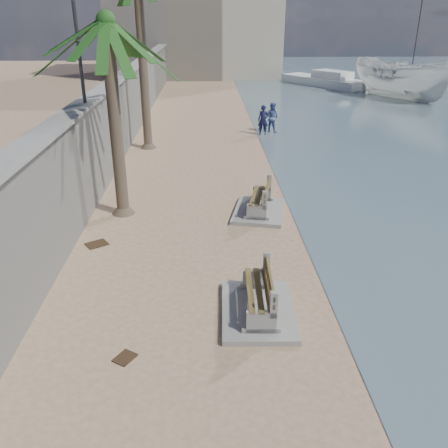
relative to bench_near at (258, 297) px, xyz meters
name	(u,v)px	position (x,y,z in m)	size (l,w,h in m)	color
seawall	(123,113)	(-5.41, 15.47, 1.30)	(0.45, 70.00, 3.50)	gray
wall_cap	(120,76)	(-5.41, 15.47, 3.10)	(0.80, 70.00, 0.12)	gray
end_building	(195,8)	(-2.21, 47.47, 6.55)	(18.00, 12.00, 14.00)	#B7AA93
bench_near	(258,297)	(0.00, 0.00, 0.00)	(1.76, 2.52, 1.03)	gray
bench_far	(260,201)	(0.67, 6.09, 0.00)	(2.17, 2.78, 1.04)	gray
palm_mid	(106,23)	(-4.10, 6.23, 5.72)	(5.00, 5.00, 7.14)	brown
streetlight	(74,6)	(-5.31, 7.47, 6.19)	(0.28, 0.28, 5.12)	#2D2D33
person_a	(263,118)	(2.11, 17.78, 0.51)	(0.69, 0.47, 1.93)	#131435
person_b	(272,116)	(2.72, 18.52, 0.50)	(0.92, 0.71, 1.91)	#4D64A0
boat_cruiser	(403,77)	(14.82, 30.03, 1.29)	(3.63, 3.74, 4.27)	silver
yacht_far	(323,82)	(10.18, 37.64, -0.10)	(8.99, 2.52, 1.50)	silver
sailboat_west	(411,72)	(22.19, 45.97, -0.14)	(6.72, 5.84, 9.37)	silver
debris_c	(97,244)	(-4.53, 3.78, -0.44)	(0.62, 0.49, 0.03)	#382616
debris_d	(125,358)	(-2.88, -1.49, -0.44)	(0.43, 0.35, 0.03)	#382616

